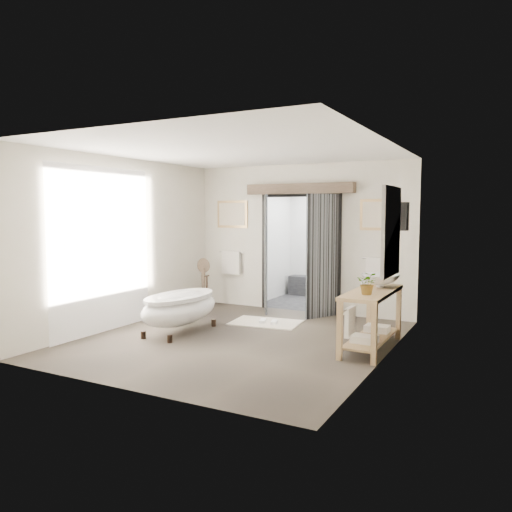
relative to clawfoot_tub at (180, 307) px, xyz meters
name	(u,v)px	position (x,y,z in m)	size (l,w,h in m)	color
ground_plane	(238,339)	(1.06, 0.06, -0.42)	(5.00, 5.00, 0.00)	brown
room_shell	(232,219)	(1.02, -0.06, 1.44)	(4.52, 5.02, 2.91)	beige
shower_room	(326,259)	(1.06, 4.05, 0.49)	(2.22, 2.01, 2.51)	black
back_wall_dressing	(297,233)	(1.06, 2.37, 1.15)	(3.82, 0.76, 2.52)	black
clawfoot_tub	(180,307)	(0.00, 0.00, 0.00)	(0.78, 1.74, 0.85)	black
vanity	(370,314)	(3.01, 0.46, 0.09)	(0.57, 1.60, 0.85)	tan
pedestal_mirror	(204,287)	(-0.82, 1.92, 0.03)	(0.30, 0.20, 1.03)	brown
rug	(266,322)	(0.94, 1.27, -0.41)	(1.20, 0.80, 0.01)	beige
slippers	(268,321)	(1.00, 1.24, -0.38)	(0.39, 0.26, 0.05)	white
basin	(380,281)	(3.05, 0.86, 0.53)	(0.57, 0.57, 0.20)	white
plant	(368,283)	(3.07, 0.10, 0.59)	(0.28, 0.24, 0.31)	gray
soap_bottle_a	(365,283)	(2.91, 0.53, 0.53)	(0.09, 0.09, 0.20)	gray
soap_bottle_b	(382,279)	(3.03, 1.03, 0.53)	(0.15, 0.15, 0.19)	gray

